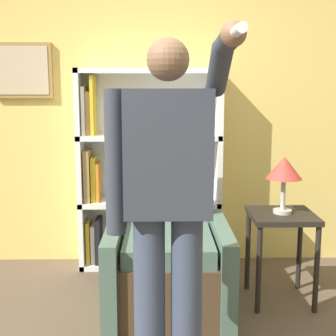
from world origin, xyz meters
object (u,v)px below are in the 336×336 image
(armchair, at_px, (168,255))
(table_lamp, at_px, (284,170))
(person_standing, at_px, (168,201))
(bookcase, at_px, (140,171))
(side_table, at_px, (282,229))

(armchair, height_order, table_lamp, armchair)
(armchair, relative_size, table_lamp, 2.94)
(person_standing, bearing_deg, table_lamp, 51.17)
(armchair, relative_size, person_standing, 0.68)
(table_lamp, bearing_deg, bookcase, 145.36)
(person_standing, xyz_separation_m, side_table, (0.81, 1.00, -0.45))
(side_table, bearing_deg, bookcase, 145.36)
(armchair, xyz_separation_m, table_lamp, (0.79, 0.06, 0.58))
(armchair, height_order, person_standing, person_standing)
(bookcase, relative_size, person_standing, 0.96)
(person_standing, height_order, table_lamp, person_standing)
(person_standing, bearing_deg, bookcase, 96.57)
(bookcase, distance_m, armchair, 0.90)
(side_table, height_order, table_lamp, table_lamp)
(bookcase, height_order, table_lamp, bookcase)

